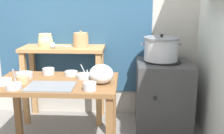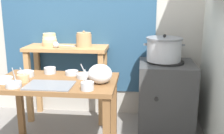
% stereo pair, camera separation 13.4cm
% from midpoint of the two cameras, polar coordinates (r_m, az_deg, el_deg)
% --- Properties ---
extents(wall_back, '(4.40, 0.12, 2.60)m').
position_cam_midpoint_polar(wall_back, '(3.38, -5.21, 11.69)').
color(wall_back, '#B2ADA3').
rests_on(wall_back, ground).
extents(prep_table, '(1.10, 0.66, 0.72)m').
position_cam_midpoint_polar(prep_table, '(2.55, -12.98, -5.27)').
color(prep_table, brown).
rests_on(prep_table, ground).
extents(back_shelf_table, '(0.96, 0.40, 0.90)m').
position_cam_midpoint_polar(back_shelf_table, '(3.27, -11.25, 0.35)').
color(back_shelf_table, '#B27F4C').
rests_on(back_shelf_table, ground).
extents(stove_block, '(0.60, 0.61, 0.78)m').
position_cam_midpoint_polar(stove_block, '(3.15, 9.41, -5.70)').
color(stove_block, '#383838').
rests_on(stove_block, ground).
extents(steamer_pot, '(0.44, 0.39, 0.29)m').
position_cam_midpoint_polar(steamer_pot, '(3.03, 9.01, 3.82)').
color(steamer_pot, '#B7BABF').
rests_on(steamer_pot, stove_block).
extents(clay_pot, '(0.18, 0.18, 0.19)m').
position_cam_midpoint_polar(clay_pot, '(3.17, -7.77, 5.61)').
color(clay_pot, tan).
rests_on(clay_pot, back_shelf_table).
extents(bowl_stack_enamel, '(0.18, 0.18, 0.15)m').
position_cam_midpoint_polar(bowl_stack_enamel, '(3.31, -14.90, 5.39)').
color(bowl_stack_enamel, tan).
rests_on(bowl_stack_enamel, back_shelf_table).
extents(ladle, '(0.28, 0.12, 0.07)m').
position_cam_midpoint_polar(ladle, '(3.14, -13.36, 4.42)').
color(ladle, '#B7BABF').
rests_on(ladle, back_shelf_table).
extents(serving_tray, '(0.40, 0.28, 0.01)m').
position_cam_midpoint_polar(serving_tray, '(2.36, -14.31, -3.96)').
color(serving_tray, slate).
rests_on(serving_tray, prep_table).
extents(plastic_bag, '(0.21, 0.19, 0.17)m').
position_cam_midpoint_polar(plastic_bag, '(2.37, -3.89, -1.49)').
color(plastic_bag, white).
rests_on(plastic_bag, prep_table).
extents(prep_bowl_0, '(0.12, 0.12, 0.06)m').
position_cam_midpoint_polar(prep_bowl_0, '(2.75, -14.51, -0.84)').
color(prep_bowl_0, '#B7BABF').
rests_on(prep_bowl_0, prep_table).
extents(prep_bowl_1, '(0.11, 0.11, 0.17)m').
position_cam_midpoint_polar(prep_bowl_1, '(2.21, -6.42, -3.99)').
color(prep_bowl_1, '#B7BABF').
rests_on(prep_bowl_1, prep_table).
extents(prep_bowl_2, '(0.15, 0.15, 0.05)m').
position_cam_midpoint_polar(prep_bowl_2, '(2.70, -19.25, -1.58)').
color(prep_bowl_2, '#B7BABF').
rests_on(prep_bowl_2, prep_table).
extents(prep_bowl_3, '(0.15, 0.15, 0.14)m').
position_cam_midpoint_polar(prep_bowl_3, '(2.55, -7.21, -1.87)').
color(prep_bowl_3, '#B7BABF').
rests_on(prep_bowl_3, prep_table).
extents(prep_bowl_4, '(0.13, 0.13, 0.05)m').
position_cam_midpoint_polar(prep_bowl_4, '(2.55, -23.04, -2.83)').
color(prep_bowl_4, silver).
rests_on(prep_bowl_4, prep_table).
extents(prep_bowl_5, '(0.11, 0.11, 0.14)m').
position_cam_midpoint_polar(prep_bowl_5, '(2.53, -19.62, -2.44)').
color(prep_bowl_5, tan).
rests_on(prep_bowl_5, prep_table).
extents(prep_bowl_6, '(0.13, 0.13, 0.04)m').
position_cam_midpoint_polar(prep_bowl_6, '(2.67, -9.99, -1.28)').
color(prep_bowl_6, '#B7BABF').
rests_on(prep_bowl_6, prep_table).
extents(prep_bowl_7, '(0.13, 0.13, 0.18)m').
position_cam_midpoint_polar(prep_bowl_7, '(2.40, -21.39, -3.71)').
color(prep_bowl_7, '#B7BABF').
rests_on(prep_bowl_7, prep_table).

